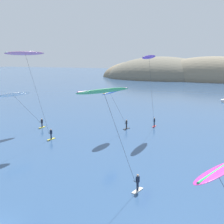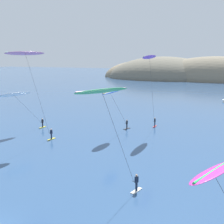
{
  "view_description": "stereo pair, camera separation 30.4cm",
  "coord_description": "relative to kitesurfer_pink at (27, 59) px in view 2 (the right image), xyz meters",
  "views": [
    {
      "loc": [
        16.07,
        -12.16,
        12.5
      ],
      "look_at": [
        -0.54,
        23.09,
        4.97
      ],
      "focal_mm": 45.0,
      "sensor_mm": 36.0,
      "label": 1
    },
    {
      "loc": [
        16.34,
        -12.03,
        12.5
      ],
      "look_at": [
        -0.54,
        23.09,
        4.97
      ],
      "focal_mm": 45.0,
      "sensor_mm": 36.0,
      "label": 2
    }
  ],
  "objects": [
    {
      "name": "kitesurfer_pink",
      "position": [
        0.0,
        0.0,
        0.0
      ],
      "size": [
        3.3,
        7.44,
        13.45
      ],
      "color": "yellow",
      "rests_on": "ground"
    },
    {
      "name": "kitesurfer_magenta",
      "position": [
        26.8,
        -15.49,
        -6.19
      ],
      "size": [
        3.43,
        8.48,
        7.05
      ],
      "color": "silver",
      "rests_on": "ground"
    },
    {
      "name": "kitesurfer_green",
      "position": [
        17.55,
        -10.54,
        -3.16
      ],
      "size": [
        3.87,
        7.01,
        10.24
      ],
      "color": "silver",
      "rests_on": "ground"
    },
    {
      "name": "kitesurfer_white",
      "position": [
        -6.41,
        3.92,
        -6.16
      ],
      "size": [
        2.88,
        9.1,
        7.05
      ],
      "color": "yellow",
      "rests_on": "ground"
    },
    {
      "name": "kitesurfer_purple",
      "position": [
        13.13,
        14.41,
        -0.57
      ],
      "size": [
        1.29,
        8.05,
        13.03
      ],
      "color": "red",
      "rests_on": "ground"
    },
    {
      "name": "kitesurfer_blue",
      "position": [
        8.81,
        8.99,
        -5.75
      ],
      "size": [
        1.69,
        9.08,
        7.46
      ],
      "color": "#2D2D33",
      "rests_on": "ground"
    },
    {
      "name": "headland_island",
      "position": [
        -12.59,
        142.32,
        -12.33
      ],
      "size": [
        107.97,
        57.65,
        26.8
      ],
      "color": "slate",
      "rests_on": "ground"
    }
  ]
}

